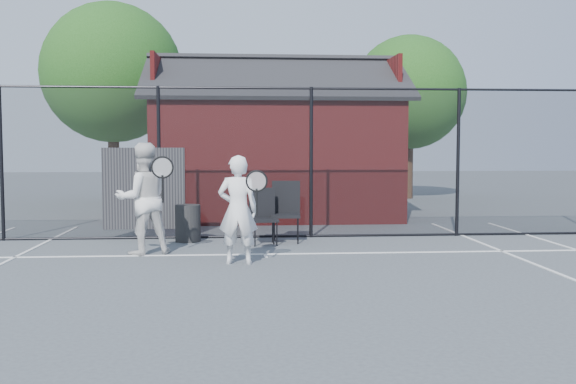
{
  "coord_description": "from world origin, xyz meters",
  "views": [
    {
      "loc": [
        -0.43,
        -7.72,
        1.81
      ],
      "look_at": [
        0.34,
        2.37,
        1.1
      ],
      "focal_mm": 40.0,
      "sensor_mm": 36.0,
      "label": 1
    }
  ],
  "objects": [
    {
      "name": "ground",
      "position": [
        0.0,
        0.0,
        0.0
      ],
      "size": [
        80.0,
        80.0,
        0.0
      ],
      "primitive_type": "plane",
      "color": "#454A4F",
      "rests_on": "ground"
    },
    {
      "name": "court_lines",
      "position": [
        0.0,
        -1.32,
        0.01
      ],
      "size": [
        11.02,
        18.0,
        0.01
      ],
      "color": "silver",
      "rests_on": "ground"
    },
    {
      "name": "fence",
      "position": [
        -0.3,
        5.0,
        1.45
      ],
      "size": [
        22.04,
        3.0,
        3.0
      ],
      "color": "black",
      "rests_on": "ground"
    },
    {
      "name": "clubhouse",
      "position": [
        0.5,
        9.0,
        1.61
      ],
      "size": [
        6.5,
        4.36,
        4.19
      ],
      "color": "maroon",
      "rests_on": "ground"
    },
    {
      "name": "tree_left",
      "position": [
        -4.5,
        13.5,
        4.19
      ],
      "size": [
        4.48,
        4.48,
        6.44
      ],
      "color": "#342614",
      "rests_on": "ground"
    },
    {
      "name": "tree_right",
      "position": [
        5.5,
        14.5,
        3.71
      ],
      "size": [
        3.97,
        3.97,
        5.7
      ],
      "color": "#342614",
      "rests_on": "ground"
    },
    {
      "name": "player_front",
      "position": [
        -0.45,
        2.16,
        0.85
      ],
      "size": [
        0.77,
        0.58,
        1.69
      ],
      "color": "white",
      "rests_on": "ground"
    },
    {
      "name": "player_back",
      "position": [
        -2.06,
        3.19,
        0.94
      ],
      "size": [
        1.12,
        1.01,
        1.88
      ],
      "color": "silver",
      "rests_on": "ground"
    },
    {
      "name": "chair_left",
      "position": [
        0.45,
        4.36,
        0.57
      ],
      "size": [
        0.59,
        0.61,
        1.13
      ],
      "primitive_type": "cube",
      "rotation": [
        0.0,
        0.0,
        -0.08
      ],
      "color": "black",
      "rests_on": "ground"
    },
    {
      "name": "chair_right",
      "position": [
        0.02,
        4.1,
        0.51
      ],
      "size": [
        0.56,
        0.57,
        1.02
      ],
      "primitive_type": "cube",
      "rotation": [
        0.0,
        0.0,
        0.14
      ],
      "color": "black",
      "rests_on": "ground"
    },
    {
      "name": "waste_bin",
      "position": [
        -1.42,
        4.6,
        0.35
      ],
      "size": [
        0.52,
        0.52,
        0.71
      ],
      "primitive_type": "cylinder",
      "rotation": [
        0.0,
        0.0,
        -0.07
      ],
      "color": "black",
      "rests_on": "ground"
    }
  ]
}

